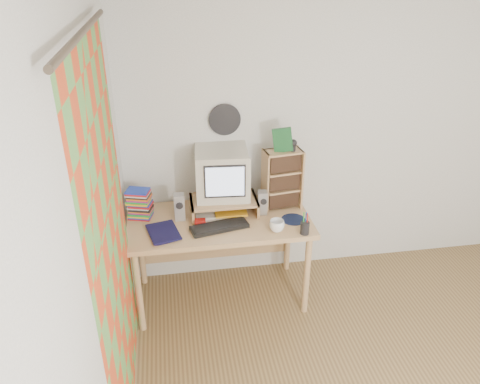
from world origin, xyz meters
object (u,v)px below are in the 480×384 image
object	(u,v)px
desk	(219,230)
diary	(149,234)
keyboard	(219,227)
dvd_stack	(140,204)
crt_monitor	(222,174)
cd_rack	(282,179)
mug	(277,226)

from	to	relation	value
desk	diary	xyz separation A→B (m)	(-0.53, -0.23, 0.16)
keyboard	diary	size ratio (longest dim) A/B	1.69
keyboard	dvd_stack	xyz separation A→B (m)	(-0.58, 0.26, 0.11)
crt_monitor	cd_rack	bearing A→B (deg)	1.99
desk	keyboard	distance (m)	0.25
crt_monitor	keyboard	size ratio (longest dim) A/B	0.93
diary	keyboard	bearing A→B (deg)	-9.59
crt_monitor	cd_rack	distance (m)	0.48
crt_monitor	mug	distance (m)	0.58
mug	crt_monitor	bearing A→B (deg)	132.09
desk	crt_monitor	bearing A→B (deg)	60.26
dvd_stack	diary	bearing A→B (deg)	-60.84
diary	desk	bearing A→B (deg)	10.53
desk	mug	size ratio (longest dim) A/B	12.48
mug	desk	bearing A→B (deg)	143.05
cd_rack	diary	world-z (taller)	cd_rack
keyboard	dvd_stack	world-z (taller)	dvd_stack
diary	mug	bearing A→B (deg)	-17.31
cd_rack	diary	bearing A→B (deg)	-172.26
keyboard	cd_rack	xyz separation A→B (m)	(0.53, 0.27, 0.23)
dvd_stack	keyboard	bearing A→B (deg)	-7.65
dvd_stack	cd_rack	xyz separation A→B (m)	(1.11, 0.01, 0.12)
keyboard	mug	world-z (taller)	mug
crt_monitor	keyboard	bearing A→B (deg)	-98.03
desk	cd_rack	size ratio (longest dim) A/B	2.90
desk	dvd_stack	distance (m)	0.65
desk	crt_monitor	size ratio (longest dim) A/B	3.53
mug	diary	size ratio (longest dim) A/B	0.44
diary	dvd_stack	bearing A→B (deg)	89.83
crt_monitor	cd_rack	xyz separation A→B (m)	(0.47, -0.02, -0.07)
crt_monitor	cd_rack	world-z (taller)	crt_monitor
desk	crt_monitor	xyz separation A→B (m)	(0.05, 0.09, 0.44)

